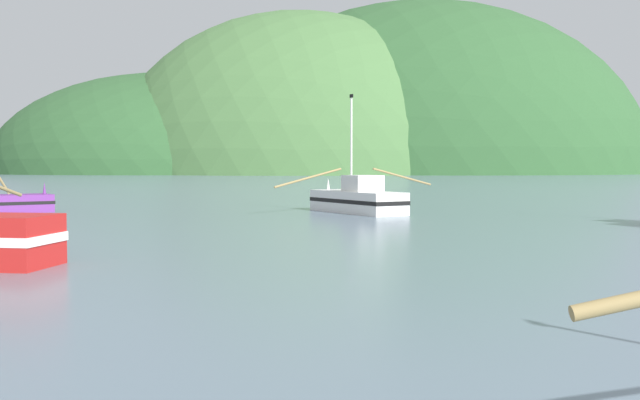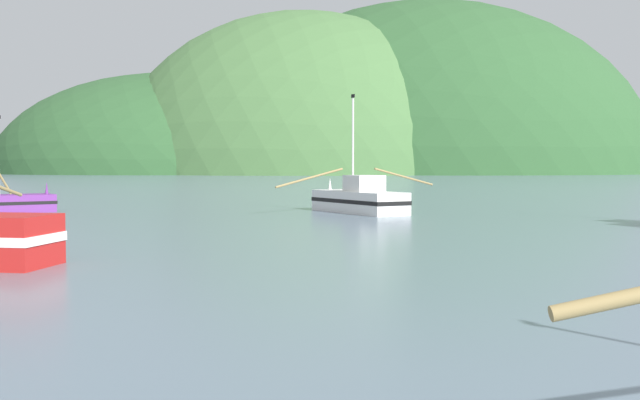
# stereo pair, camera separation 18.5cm
# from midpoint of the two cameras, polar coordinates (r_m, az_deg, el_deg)

# --- Properties ---
(hill_far_right) EXTENTS (103.67, 82.94, 58.78)m
(hill_far_right) POSITION_cam_midpoint_polar(r_m,az_deg,el_deg) (227.41, -11.78, 2.01)
(hill_far_right) COLOR #2D562D
(hill_far_right) RESTS_ON ground
(hill_mid_left) EXTENTS (137.16, 109.73, 104.83)m
(hill_mid_left) POSITION_cam_midpoint_polar(r_m,az_deg,el_deg) (235.39, 7.58, 2.07)
(hill_mid_left) COLOR #2D562D
(hill_mid_left) RESTS_ON ground
(hill_far_center) EXTENTS (109.67, 87.73, 92.83)m
(hill_far_center) POSITION_cam_midpoint_polar(r_m,az_deg,el_deg) (217.92, -1.73, 2.04)
(hill_far_center) COLOR #47703D
(hill_far_center) RESTS_ON ground
(fishing_boat_white) EXTENTS (8.79, 7.11, 6.82)m
(fishing_boat_white) POSITION_cam_midpoint_polar(r_m,az_deg,el_deg) (42.94, 2.76, 0.05)
(fishing_boat_white) COLOR white
(fishing_boat_white) RESTS_ON ground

